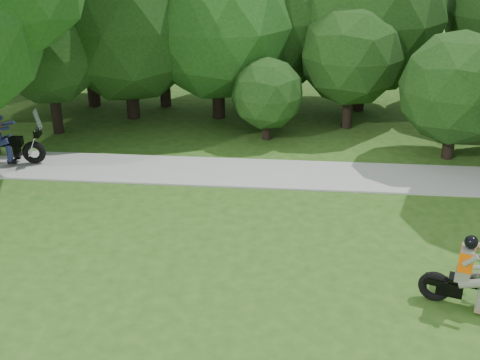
{
  "coord_description": "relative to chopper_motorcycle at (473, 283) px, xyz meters",
  "views": [
    {
      "loc": [
        -0.59,
        -9.33,
        7.73
      ],
      "look_at": [
        -1.87,
        4.88,
        1.2
      ],
      "focal_mm": 45.0,
      "sensor_mm": 36.0,
      "label": 1
    }
  ],
  "objects": [
    {
      "name": "walkway",
      "position": [
        -3.27,
        6.54,
        -0.6
      ],
      "size": [
        60.0,
        2.2,
        0.06
      ],
      "primitive_type": "cube",
      "color": "#A6A6A0",
      "rests_on": "ground"
    },
    {
      "name": "chopper_motorcycle",
      "position": [
        0.0,
        0.0,
        0.0
      ],
      "size": [
        2.34,
        1.13,
        1.71
      ],
      "rotation": [
        0.0,
        0.0,
        -0.32
      ],
      "color": "black",
      "rests_on": "ground"
    },
    {
      "name": "touring_motorcycle",
      "position": [
        -13.14,
        6.5,
        0.11
      ],
      "size": [
        2.46,
        0.91,
        1.88
      ],
      "rotation": [
        0.0,
        0.0,
        0.12
      ],
      "color": "black",
      "rests_on": "walkway"
    },
    {
      "name": "ground",
      "position": [
        -3.27,
        -1.46,
        -0.63
      ],
      "size": [
        100.0,
        100.0,
        0.0
      ],
      "primitive_type": "plane",
      "color": "#2A5117",
      "rests_on": "ground"
    },
    {
      "name": "tree_line",
      "position": [
        -2.65,
        13.0,
        2.93
      ],
      "size": [
        39.82,
        12.17,
        7.19
      ],
      "color": "black",
      "rests_on": "ground"
    }
  ]
}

